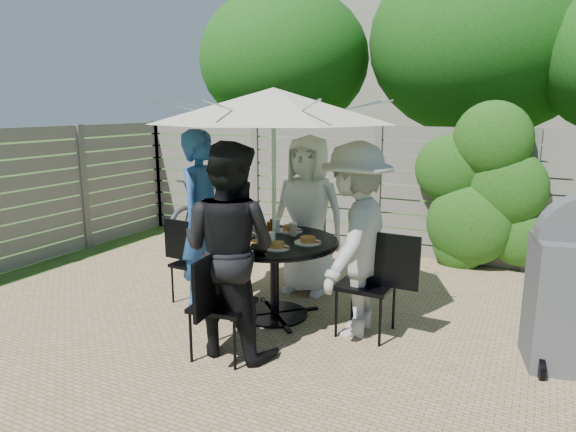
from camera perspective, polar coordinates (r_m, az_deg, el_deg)
The scene contains 22 objects.
backyard_envelope at distance 14.50m, azimuth 19.02°, elevation 13.41°, with size 60.00×60.00×5.00m.
patio_table at distance 5.13m, azimuth -1.51°, elevation -5.27°, with size 1.26×1.26×0.82m.
umbrella at distance 4.90m, azimuth -1.61°, elevation 12.16°, with size 2.37×2.37×2.27m.
chair_back at distance 6.06m, azimuth 2.70°, elevation -5.61°, with size 0.43×0.63×0.87m.
person_back at distance 5.77m, azimuth 2.24°, elevation 0.08°, with size 0.88×0.57×1.80m, color white.
chair_left at distance 5.71m, azimuth -10.20°, elevation -6.83°, with size 0.66×0.46×0.89m.
person_left at distance 5.45m, azimuth -9.31°, elevation -0.39°, with size 0.68×0.45×1.88m, color #214990.
chair_front at distance 4.45m, azimuth -7.30°, elevation -12.05°, with size 0.51×0.72×0.96m.
person_front at distance 4.34m, azimuth -6.56°, elevation -3.82°, with size 0.89×0.69×1.83m, color black.
chair_right at distance 4.88m, azimuth 8.81°, elevation -9.70°, with size 0.73×0.49×1.00m.
person_right at distance 4.73m, azimuth 7.46°, elevation -2.70°, with size 1.16×0.67×1.80m, color #AFADAA.
plate_back at distance 5.37m, azimuth 0.23°, elevation -1.47°, with size 0.26×0.26×0.06m.
plate_left at distance 5.23m, azimuth -5.04°, elevation -1.89°, with size 0.26×0.26×0.06m.
plate_front at distance 4.75m, azimuth -3.52°, elevation -3.29°, with size 0.26×0.26×0.06m.
plate_right at distance 4.91m, azimuth 2.22°, elevation -2.77°, with size 0.26×0.26×0.06m.
plate_extra at distance 4.72m, azimuth -1.25°, elevation -3.37°, with size 0.24×0.24×0.06m.
glass_back at distance 5.32m, azimuth -1.25°, elevation -1.10°, with size 0.07×0.07×0.14m, color silver.
glass_left at distance 5.08m, azimuth -4.68°, elevation -1.77°, with size 0.07×0.07×0.14m, color silver.
glass_front at distance 4.77m, azimuth -1.84°, elevation -2.62°, with size 0.07×0.07×0.14m, color silver.
syrup_jug at distance 5.11m, azimuth -1.87°, elevation -1.52°, with size 0.09×0.09×0.16m, color #59280C.
coffee_cup at distance 5.20m, azimuth 0.56°, elevation -1.52°, with size 0.08×0.08×0.12m, color #C6B293.
bicycle at distance 8.22m, azimuth -7.78°, elevation 0.76°, with size 0.67×1.93×1.01m, color #333338.
Camera 1 is at (2.07, -4.06, 2.09)m, focal length 32.00 mm.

